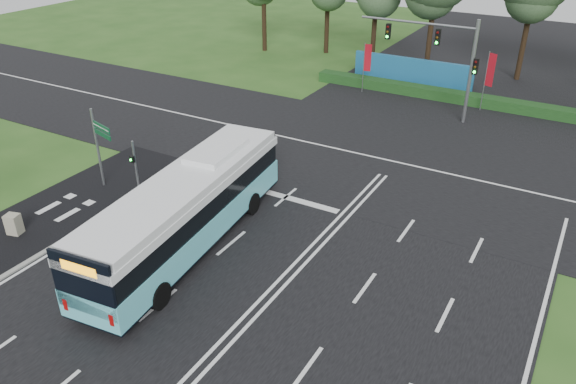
{
  "coord_description": "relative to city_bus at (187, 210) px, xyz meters",
  "views": [
    {
      "loc": [
        9.62,
        -17.34,
        14.33
      ],
      "look_at": [
        -1.45,
        2.0,
        2.26
      ],
      "focal_mm": 35.0,
      "sensor_mm": 36.0,
      "label": 1
    }
  ],
  "objects": [
    {
      "name": "hedge",
      "position": [
        4.83,
        25.54,
        -1.49
      ],
      "size": [
        22.0,
        1.2,
        0.8
      ],
      "primitive_type": "cube",
      "color": "#153513",
      "rests_on": "ground"
    },
    {
      "name": "kerb_strip",
      "position": [
        -5.27,
        -1.96,
        -1.83
      ],
      "size": [
        0.25,
        18.0,
        0.12
      ],
      "primitive_type": "cube",
      "color": "gray",
      "rests_on": "ground"
    },
    {
      "name": "road_main",
      "position": [
        4.83,
        1.04,
        -1.87
      ],
      "size": [
        20.0,
        120.0,
        0.04
      ],
      "primitive_type": "cube",
      "color": "black",
      "rests_on": "ground"
    },
    {
      "name": "street_sign",
      "position": [
        -7.47,
        2.2,
        0.88
      ],
      "size": [
        1.68,
        0.55,
        4.44
      ],
      "rotation": [
        0.0,
        0.0,
        -0.28
      ],
      "color": "gray",
      "rests_on": "ground"
    },
    {
      "name": "city_bus",
      "position": [
        0.0,
        0.0,
        0.0
      ],
      "size": [
        4.06,
        13.25,
        3.74
      ],
      "rotation": [
        0.0,
        0.0,
        0.1
      ],
      "color": "#5DC9D7",
      "rests_on": "ground"
    },
    {
      "name": "ground",
      "position": [
        4.83,
        1.04,
        -1.89
      ],
      "size": [
        120.0,
        120.0,
        0.0
      ],
      "primitive_type": "plane",
      "color": "#29511B",
      "rests_on": "ground"
    },
    {
      "name": "road_cross",
      "position": [
        4.83,
        13.04,
        -1.86
      ],
      "size": [
        120.0,
        14.0,
        0.05
      ],
      "primitive_type": "cube",
      "color": "black",
      "rests_on": "ground"
    },
    {
      "name": "bike_path",
      "position": [
        -7.67,
        -1.96,
        -1.86
      ],
      "size": [
        5.0,
        18.0,
        0.06
      ],
      "primitive_type": "cube",
      "color": "black",
      "rests_on": "ground"
    },
    {
      "name": "pedestrian_signal",
      "position": [
        -5.55,
        2.58,
        -0.24
      ],
      "size": [
        0.27,
        0.4,
        3.01
      ],
      "rotation": [
        0.0,
        0.0,
        -0.24
      ],
      "color": "gray",
      "rests_on": "ground"
    },
    {
      "name": "banner_flag_mid",
      "position": [
        7.5,
        24.46,
        0.97
      ],
      "size": [
        0.6,
        0.29,
        4.37
      ],
      "rotation": [
        0.0,
        0.0,
        -0.4
      ],
      "color": "gray",
      "rests_on": "ground"
    },
    {
      "name": "blue_hoarding",
      "position": [
        0.83,
        28.04,
        -0.79
      ],
      "size": [
        10.0,
        0.3,
        2.2
      ],
      "primitive_type": "cube",
      "color": "#1A6091",
      "rests_on": "ground"
    },
    {
      "name": "utility_cabinet",
      "position": [
        -7.75,
        -3.33,
        -1.36
      ],
      "size": [
        0.75,
        0.67,
        1.05
      ],
      "primitive_type": "cube",
      "rotation": [
        0.0,
        0.0,
        0.27
      ],
      "color": "#A39C83",
      "rests_on": "ground"
    },
    {
      "name": "traffic_light_gantry",
      "position": [
        5.03,
        21.54,
        2.78
      ],
      "size": [
        8.41,
        0.28,
        7.0
      ],
      "color": "gray",
      "rests_on": "ground"
    },
    {
      "name": "banner_flag_left",
      "position": [
        -1.7,
        24.24,
        0.7
      ],
      "size": [
        0.56,
        0.2,
        3.92
      ],
      "rotation": [
        0.0,
        0.0,
        0.29
      ],
      "color": "gray",
      "rests_on": "ground"
    }
  ]
}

